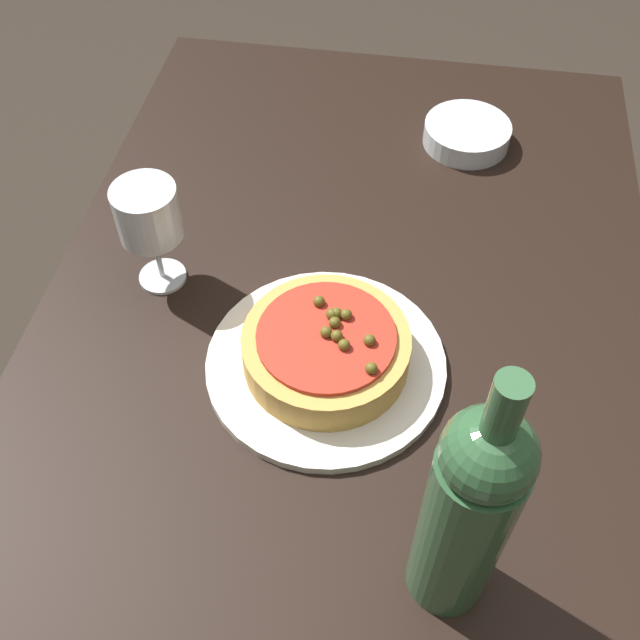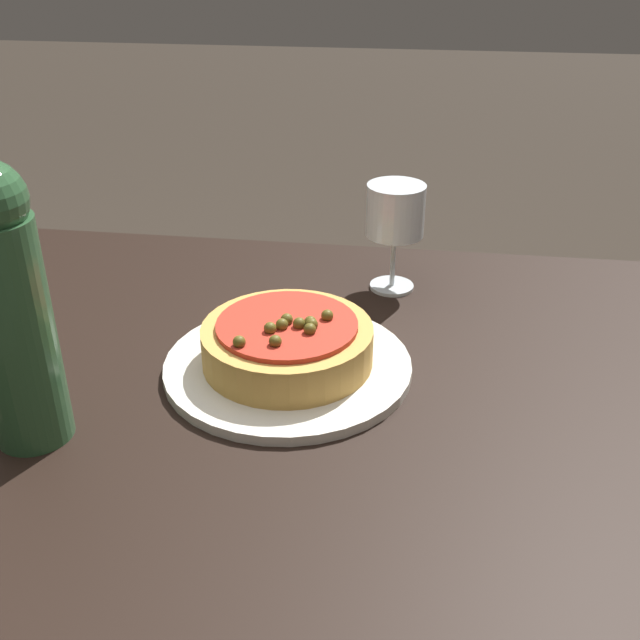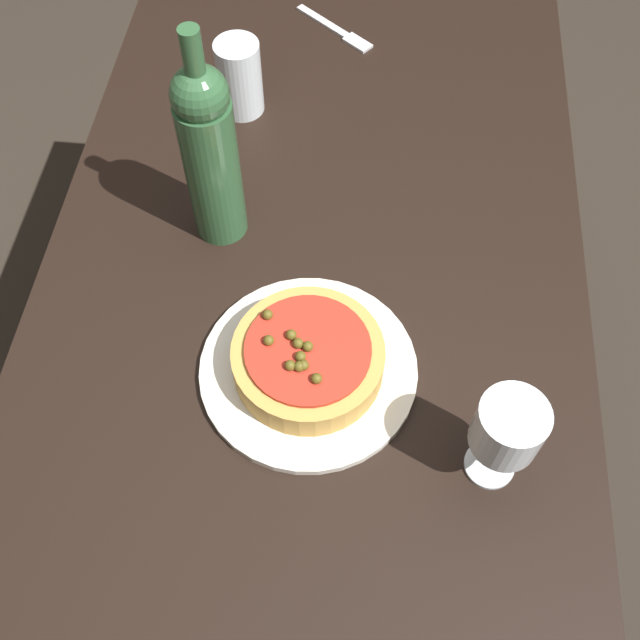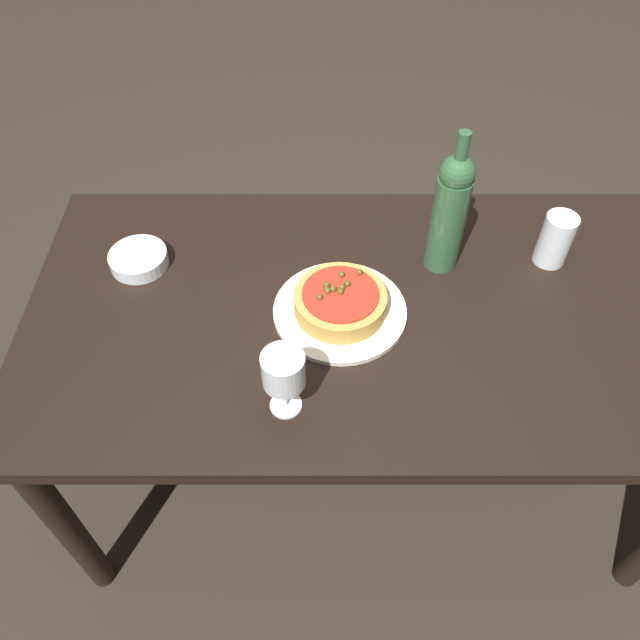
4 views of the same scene
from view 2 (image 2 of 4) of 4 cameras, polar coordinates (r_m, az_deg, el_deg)
The scene contains 5 objects.
dining_table at distance 0.92m, azimuth -7.15°, elevation -8.28°, with size 1.51×0.78×0.70m.
dinner_plate at distance 0.87m, azimuth -2.46°, elevation -3.50°, with size 0.29×0.29×0.01m.
pizza at distance 0.85m, azimuth -2.50°, elevation -1.74°, with size 0.20×0.20×0.06m.
wine_glass at distance 1.02m, azimuth 5.76°, elevation 8.05°, with size 0.08×0.08×0.15m.
wine_bottle at distance 0.75m, azimuth -22.73°, elevation 1.31°, with size 0.08×0.08×0.34m.
Camera 2 is at (-0.21, 0.71, 1.17)m, focal length 42.00 mm.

